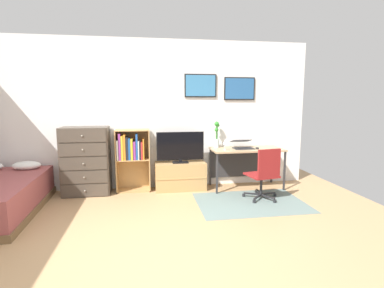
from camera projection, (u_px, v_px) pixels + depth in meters
name	position (u px, v px, depth m)	size (l,w,h in m)	color
ground_plane	(149.00, 251.00, 3.16)	(7.20, 7.20, 0.00)	tan
wall_back_with_posters	(147.00, 115.00, 5.34)	(6.12, 0.09, 2.70)	white
area_rug	(251.00, 202.00, 4.66)	(1.70, 1.20, 0.01)	slate
dresser	(86.00, 161.00, 5.02)	(0.79, 0.46, 1.17)	#4C4238
bookshelf	(131.00, 154.00, 5.18)	(0.59, 0.30, 1.11)	tan
tv_stand	(180.00, 176.00, 5.34)	(0.91, 0.41, 0.50)	tan
television	(180.00, 147.00, 5.24)	(0.85, 0.16, 0.56)	black
desk	(245.00, 155.00, 5.46)	(1.31, 0.59, 0.74)	tan
office_chair	(265.00, 173.00, 4.72)	(0.58, 0.57, 0.86)	#232326
laptop	(242.00, 145.00, 5.40)	(0.37, 0.40, 0.16)	#333338
computer_mouse	(257.00, 148.00, 5.32)	(0.06, 0.10, 0.03)	#262628
bamboo_vase	(217.00, 133.00, 5.45)	(0.09, 0.09, 0.49)	silver
wine_glass	(225.00, 143.00, 5.18)	(0.07, 0.07, 0.18)	silver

